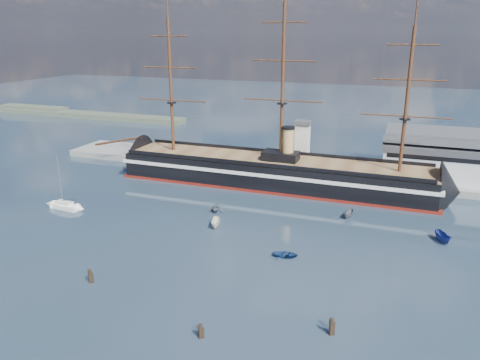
% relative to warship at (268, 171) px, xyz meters
% --- Properties ---
extents(ground, '(600.00, 600.00, 0.00)m').
position_rel_warship_xyz_m(ground, '(3.84, -20.00, -4.04)').
color(ground, '#1B2C3E').
rests_on(ground, ground).
extents(quay, '(180.00, 18.00, 2.00)m').
position_rel_warship_xyz_m(quay, '(13.84, 16.00, -4.04)').
color(quay, slate).
rests_on(quay, ground).
extents(quay_tower, '(5.00, 5.00, 15.00)m').
position_rel_warship_xyz_m(quay_tower, '(6.84, 13.00, 5.72)').
color(quay_tower, silver).
rests_on(quay_tower, ground).
extents(shoreline, '(120.00, 10.00, 4.00)m').
position_rel_warship_xyz_m(shoreline, '(-135.39, 75.00, -2.59)').
color(shoreline, '#3F4C38').
rests_on(shoreline, ground).
extents(warship, '(112.88, 16.30, 53.94)m').
position_rel_warship_xyz_m(warship, '(0.00, 0.00, 0.00)').
color(warship, black).
rests_on(warship, ground).
extents(sailboat, '(8.74, 3.39, 13.64)m').
position_rel_warship_xyz_m(sailboat, '(-42.08, -36.06, -3.17)').
color(sailboat, white).
rests_on(sailboat, ground).
extents(motorboat_a, '(6.45, 3.90, 2.43)m').
position_rel_warship_xyz_m(motorboat_a, '(-1.85, -33.69, -4.04)').
color(motorboat_a, white).
rests_on(motorboat_a, ground).
extents(motorboat_b, '(1.77, 3.26, 1.44)m').
position_rel_warship_xyz_m(motorboat_b, '(16.85, -42.39, -4.04)').
color(motorboat_b, navy).
rests_on(motorboat_b, ground).
extents(motorboat_c, '(5.39, 2.82, 2.05)m').
position_rel_warship_xyz_m(motorboat_c, '(25.64, -17.20, -4.04)').
color(motorboat_c, slate).
rests_on(motorboat_c, ground).
extents(motorboat_d, '(7.38, 4.67, 2.51)m').
position_rel_warship_xyz_m(motorboat_d, '(-5.72, -24.67, -4.04)').
color(motorboat_d, '#515B66').
rests_on(motorboat_d, ground).
extents(motorboat_f, '(6.75, 4.85, 2.55)m').
position_rel_warship_xyz_m(motorboat_f, '(46.17, -24.13, -4.04)').
color(motorboat_f, navy).
rests_on(motorboat_f, ground).
extents(piling_near_left, '(0.64, 0.64, 3.23)m').
position_rel_warship_xyz_m(piling_near_left, '(-13.01, -64.00, -4.04)').
color(piling_near_left, black).
rests_on(piling_near_left, ground).
extents(piling_near_mid, '(0.64, 0.64, 2.96)m').
position_rel_warship_xyz_m(piling_near_mid, '(11.93, -71.49, -4.04)').
color(piling_near_mid, black).
rests_on(piling_near_mid, ground).
extents(piling_near_right, '(0.64, 0.64, 3.49)m').
position_rel_warship_xyz_m(piling_near_right, '(29.54, -64.18, -4.04)').
color(piling_near_right, black).
rests_on(piling_near_right, ground).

